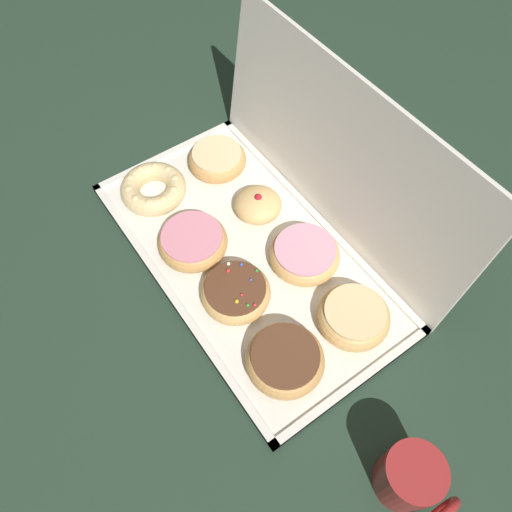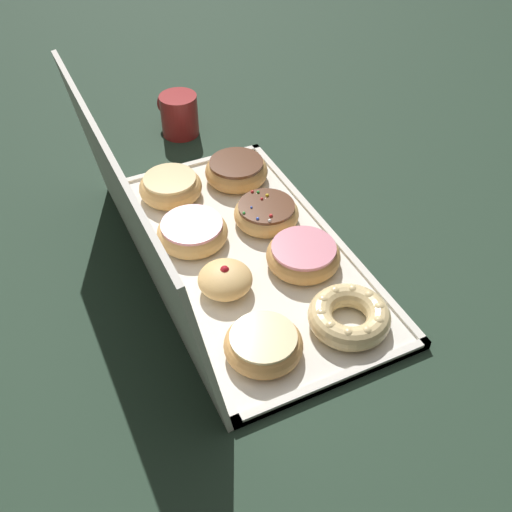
{
  "view_description": "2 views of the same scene",
  "coord_description": "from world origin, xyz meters",
  "px_view_note": "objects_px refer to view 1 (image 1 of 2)",
  "views": [
    {
      "loc": [
        0.38,
        -0.25,
        0.72
      ],
      "look_at": [
        0.03,
        -0.0,
        0.04
      ],
      "focal_mm": 34.87,
      "sensor_mm": 36.0,
      "label": 1
    },
    {
      "loc": [
        -0.66,
        0.3,
        0.68
      ],
      "look_at": [
        -0.03,
        0.0,
        0.03
      ],
      "focal_mm": 42.56,
      "sensor_mm": 36.0,
      "label": 2
    }
  ],
  "objects_px": {
    "chocolate_frosted_donut_3": "(285,360)",
    "jelly_filled_donut_5": "(258,205)",
    "coffee_mug": "(411,479)",
    "sprinkle_donut_2": "(236,292)",
    "glazed_ring_donut_4": "(217,159)",
    "pink_frosted_donut_6": "(305,254)",
    "donut_box": "(247,255)",
    "cruller_donut_0": "(153,188)",
    "glazed_ring_donut_7": "(354,316)",
    "pink_frosted_donut_1": "(193,241)"
  },
  "relations": [
    {
      "from": "cruller_donut_0",
      "to": "glazed_ring_donut_7",
      "type": "relative_size",
      "value": 1.05
    },
    {
      "from": "cruller_donut_0",
      "to": "sprinkle_donut_2",
      "type": "relative_size",
      "value": 1.07
    },
    {
      "from": "pink_frosted_donut_1",
      "to": "chocolate_frosted_donut_3",
      "type": "bearing_deg",
      "value": 0.3
    },
    {
      "from": "pink_frosted_donut_1",
      "to": "jelly_filled_donut_5",
      "type": "bearing_deg",
      "value": 89.46
    },
    {
      "from": "sprinkle_donut_2",
      "to": "glazed_ring_donut_7",
      "type": "bearing_deg",
      "value": 41.44
    },
    {
      "from": "coffee_mug",
      "to": "glazed_ring_donut_4",
      "type": "bearing_deg",
      "value": 170.5
    },
    {
      "from": "pink_frosted_donut_1",
      "to": "pink_frosted_donut_6",
      "type": "relative_size",
      "value": 1.01
    },
    {
      "from": "pink_frosted_donut_1",
      "to": "glazed_ring_donut_7",
      "type": "height_order",
      "value": "glazed_ring_donut_7"
    },
    {
      "from": "sprinkle_donut_2",
      "to": "cruller_donut_0",
      "type": "bearing_deg",
      "value": -179.25
    },
    {
      "from": "chocolate_frosted_donut_3",
      "to": "pink_frosted_donut_6",
      "type": "relative_size",
      "value": 0.99
    },
    {
      "from": "pink_frosted_donut_6",
      "to": "coffee_mug",
      "type": "xyz_separation_m",
      "value": [
        0.35,
        -0.1,
        0.02
      ]
    },
    {
      "from": "sprinkle_donut_2",
      "to": "chocolate_frosted_donut_3",
      "type": "relative_size",
      "value": 0.96
    },
    {
      "from": "chocolate_frosted_donut_3",
      "to": "pink_frosted_donut_6",
      "type": "height_order",
      "value": "chocolate_frosted_donut_3"
    },
    {
      "from": "pink_frosted_donut_6",
      "to": "glazed_ring_donut_4",
      "type": "bearing_deg",
      "value": -179.42
    },
    {
      "from": "cruller_donut_0",
      "to": "jelly_filled_donut_5",
      "type": "relative_size",
      "value": 1.43
    },
    {
      "from": "glazed_ring_donut_4",
      "to": "sprinkle_donut_2",
      "type": "bearing_deg",
      "value": -26.98
    },
    {
      "from": "pink_frosted_donut_6",
      "to": "pink_frosted_donut_1",
      "type": "bearing_deg",
      "value": -133.08
    },
    {
      "from": "donut_box",
      "to": "glazed_ring_donut_4",
      "type": "bearing_deg",
      "value": 160.83
    },
    {
      "from": "chocolate_frosted_donut_3",
      "to": "jelly_filled_donut_5",
      "type": "relative_size",
      "value": 1.4
    },
    {
      "from": "sprinkle_donut_2",
      "to": "glazed_ring_donut_4",
      "type": "height_order",
      "value": "sprinkle_donut_2"
    },
    {
      "from": "pink_frosted_donut_1",
      "to": "jelly_filled_donut_5",
      "type": "height_order",
      "value": "jelly_filled_donut_5"
    },
    {
      "from": "chocolate_frosted_donut_3",
      "to": "jelly_filled_donut_5",
      "type": "bearing_deg",
      "value": 152.52
    },
    {
      "from": "glazed_ring_donut_4",
      "to": "glazed_ring_donut_7",
      "type": "height_order",
      "value": "glazed_ring_donut_7"
    },
    {
      "from": "pink_frosted_donut_6",
      "to": "glazed_ring_donut_7",
      "type": "height_order",
      "value": "glazed_ring_donut_7"
    },
    {
      "from": "glazed_ring_donut_4",
      "to": "cruller_donut_0",
      "type": "bearing_deg",
      "value": -92.84
    },
    {
      "from": "glazed_ring_donut_4",
      "to": "glazed_ring_donut_7",
      "type": "distance_m",
      "value": 0.39
    },
    {
      "from": "sprinkle_donut_2",
      "to": "glazed_ring_donut_7",
      "type": "relative_size",
      "value": 0.99
    },
    {
      "from": "sprinkle_donut_2",
      "to": "glazed_ring_donut_7",
      "type": "distance_m",
      "value": 0.19
    },
    {
      "from": "chocolate_frosted_donut_3",
      "to": "glazed_ring_donut_7",
      "type": "distance_m",
      "value": 0.13
    },
    {
      "from": "cruller_donut_0",
      "to": "pink_frosted_donut_1",
      "type": "distance_m",
      "value": 0.14
    },
    {
      "from": "jelly_filled_donut_5",
      "to": "coffee_mug",
      "type": "bearing_deg",
      "value": -11.97
    },
    {
      "from": "jelly_filled_donut_5",
      "to": "pink_frosted_donut_6",
      "type": "xyz_separation_m",
      "value": [
        0.13,
        0.0,
        -0.0
      ]
    },
    {
      "from": "pink_frosted_donut_1",
      "to": "donut_box",
      "type": "bearing_deg",
      "value": 47.57
    },
    {
      "from": "cruller_donut_0",
      "to": "sprinkle_donut_2",
      "type": "xyz_separation_m",
      "value": [
        0.26,
        0.0,
        -0.0
      ]
    },
    {
      "from": "chocolate_frosted_donut_3",
      "to": "coffee_mug",
      "type": "xyz_separation_m",
      "value": [
        0.22,
        0.03,
        0.01
      ]
    },
    {
      "from": "sprinkle_donut_2",
      "to": "glazed_ring_donut_4",
      "type": "xyz_separation_m",
      "value": [
        -0.25,
        0.13,
        0.0
      ]
    },
    {
      "from": "sprinkle_donut_2",
      "to": "glazed_ring_donut_4",
      "type": "relative_size",
      "value": 1.02
    },
    {
      "from": "glazed_ring_donut_4",
      "to": "jelly_filled_donut_5",
      "type": "height_order",
      "value": "jelly_filled_donut_5"
    },
    {
      "from": "jelly_filled_donut_5",
      "to": "coffee_mug",
      "type": "distance_m",
      "value": 0.49
    },
    {
      "from": "cruller_donut_0",
      "to": "glazed_ring_donut_4",
      "type": "relative_size",
      "value": 1.09
    },
    {
      "from": "pink_frosted_donut_6",
      "to": "jelly_filled_donut_5",
      "type": "bearing_deg",
      "value": -178.22
    },
    {
      "from": "cruller_donut_0",
      "to": "pink_frosted_donut_1",
      "type": "relative_size",
      "value": 1.01
    },
    {
      "from": "cruller_donut_0",
      "to": "chocolate_frosted_donut_3",
      "type": "bearing_deg",
      "value": -0.1
    },
    {
      "from": "jelly_filled_donut_5",
      "to": "glazed_ring_donut_7",
      "type": "distance_m",
      "value": 0.26
    },
    {
      "from": "sprinkle_donut_2",
      "to": "chocolate_frosted_donut_3",
      "type": "height_order",
      "value": "same"
    },
    {
      "from": "pink_frosted_donut_1",
      "to": "glazed_ring_donut_4",
      "type": "relative_size",
      "value": 1.08
    },
    {
      "from": "coffee_mug",
      "to": "donut_box",
      "type": "bearing_deg",
      "value": 175.27
    },
    {
      "from": "donut_box",
      "to": "glazed_ring_donut_4",
      "type": "height_order",
      "value": "glazed_ring_donut_4"
    },
    {
      "from": "glazed_ring_donut_7",
      "to": "coffee_mug",
      "type": "relative_size",
      "value": 1.17
    },
    {
      "from": "pink_frosted_donut_6",
      "to": "glazed_ring_donut_7",
      "type": "xyz_separation_m",
      "value": [
        0.13,
        -0.01,
        0.0
      ]
    }
  ]
}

